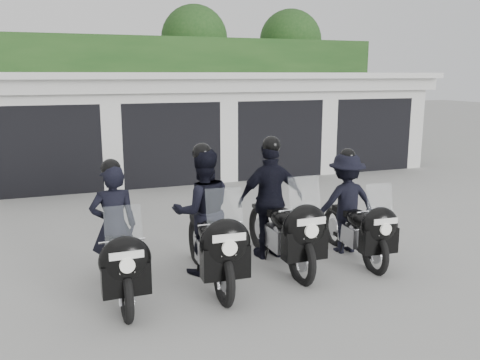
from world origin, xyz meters
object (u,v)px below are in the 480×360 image
object	(u,v)px
police_bike_b	(206,221)
police_bike_c	(276,208)
police_bike_a	(117,242)
police_bike_d	(350,209)

from	to	relation	value
police_bike_b	police_bike_c	size ratio (longest dim) A/B	0.99
police_bike_a	police_bike_d	world-z (taller)	police_bike_a
police_bike_b	police_bike_a	bearing A→B (deg)	-169.28
police_bike_a	police_bike_d	xyz separation A→B (m)	(3.76, 0.29, 0.02)
police_bike_a	police_bike_b	world-z (taller)	police_bike_b
police_bike_a	police_bike_d	bearing A→B (deg)	4.57
police_bike_b	police_bike_c	xyz separation A→B (m)	(1.21, 0.26, 0.01)
police_bike_a	police_bike_b	bearing A→B (deg)	8.32
police_bike_a	police_bike_c	distance (m)	2.54
police_bike_b	police_bike_c	distance (m)	1.24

